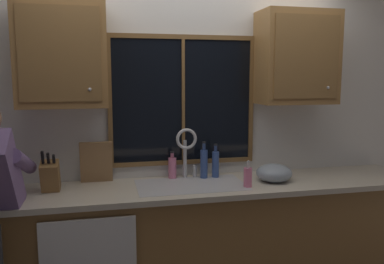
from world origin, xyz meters
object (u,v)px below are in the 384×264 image
knife_block (50,177)px  bottle_tall_clear (204,163)px  soap_dispenser (248,177)px  bottle_amber_small (172,167)px  mixing_bowl (274,173)px  cutting_board (96,162)px  bottle_green_glass (215,164)px

knife_block → bottle_tall_clear: knife_block is taller
soap_dispenser → bottle_amber_small: 0.61m
mixing_bowl → bottle_amber_small: bearing=161.7°
cutting_board → mixing_bowl: 1.35m
bottle_green_glass → mixing_bowl: bearing=-26.5°
soap_dispenser → bottle_amber_small: (-0.49, 0.36, 0.01)m
cutting_board → soap_dispenser: size_ratio=1.64×
cutting_board → mixing_bowl: (1.33, -0.24, -0.10)m
knife_block → bottle_green_glass: knife_block is taller
knife_block → bottle_green_glass: (1.23, 0.14, 0.00)m
bottle_amber_small → mixing_bowl: bearing=-18.3°
soap_dispenser → bottle_tall_clear: bearing=128.1°
cutting_board → soap_dispenser: (1.07, -0.36, -0.08)m
soap_dispenser → bottle_green_glass: 0.36m
mixing_bowl → soap_dispenser: (-0.26, -0.12, 0.01)m
soap_dispenser → bottle_amber_small: bottle_amber_small is taller
knife_block → cutting_board: 0.36m
knife_block → bottle_tall_clear: size_ratio=1.11×
mixing_bowl → soap_dispenser: bearing=-155.8°
knife_block → bottle_amber_small: bearing=11.4°
soap_dispenser → bottle_green_glass: bottle_green_glass is taller
bottle_tall_clear → cutting_board: bearing=177.1°
bottle_tall_clear → soap_dispenser: bearing=-51.9°
knife_block → bottle_green_glass: size_ratio=1.19×
mixing_bowl → bottle_green_glass: size_ratio=1.02×
mixing_bowl → bottle_amber_small: 0.79m
cutting_board → bottle_tall_clear: bearing=-2.9°
knife_block → soap_dispenser: bearing=-7.6°
bottle_amber_small → bottle_green_glass: bearing=-7.4°
bottle_green_glass → bottle_tall_clear: 0.10m
soap_dispenser → bottle_tall_clear: bottle_tall_clear is taller
bottle_tall_clear → knife_block: bearing=-173.3°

